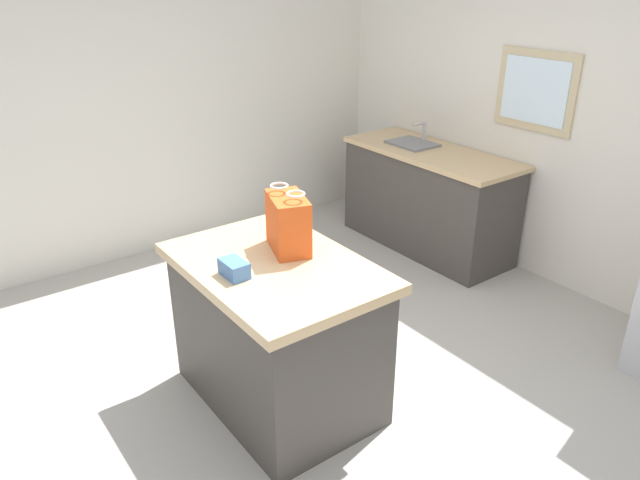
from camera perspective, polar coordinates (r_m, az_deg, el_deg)
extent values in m
plane|color=#ADA89E|center=(3.72, 0.96, -14.19)|extent=(6.19, 6.19, 0.00)
cube|color=silver|center=(4.83, 24.08, 9.77)|extent=(5.16, 0.10, 2.53)
cube|color=#CCB78C|center=(4.97, 19.89, 13.21)|extent=(0.68, 0.04, 0.60)
cube|color=white|center=(4.95, 19.76, 13.19)|extent=(0.56, 0.02, 0.48)
cube|color=silver|center=(5.30, -16.55, 12.02)|extent=(0.10, 4.69, 2.53)
cube|color=#423D38|center=(3.45, -4.06, -9.23)|extent=(1.14, 0.76, 0.84)
cube|color=tan|center=(3.22, -4.30, -2.61)|extent=(1.22, 0.84, 0.06)
cube|color=#423D38|center=(5.42, 10.20, 3.62)|extent=(1.57, 0.61, 0.85)
cube|color=tan|center=(5.28, 10.56, 8.15)|extent=(1.61, 0.65, 0.04)
cube|color=slate|center=(5.44, 8.74, 8.45)|extent=(0.40, 0.32, 0.14)
cylinder|color=#B7B7BC|center=(5.50, 9.88, 10.06)|extent=(0.03, 0.03, 0.18)
cylinder|color=#B7B7BC|center=(5.43, 9.42, 10.84)|extent=(0.02, 0.14, 0.02)
cube|color=#DB511E|center=(3.28, -3.05, 1.58)|extent=(0.36, 0.28, 0.31)
torus|color=white|center=(3.28, -3.91, 5.17)|extent=(0.13, 0.13, 0.01)
torus|color=white|center=(3.15, -2.32, 4.40)|extent=(0.13, 0.13, 0.01)
cube|color=#4775B7|center=(3.07, -8.17, -2.69)|extent=(0.17, 0.10, 0.09)
cylinder|color=white|center=(3.60, -3.47, 2.62)|extent=(0.06, 0.06, 0.19)
cone|color=white|center=(3.56, -3.52, 4.26)|extent=(0.05, 0.05, 0.03)
cylinder|color=red|center=(3.55, -3.53, 4.67)|extent=(0.03, 0.03, 0.02)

